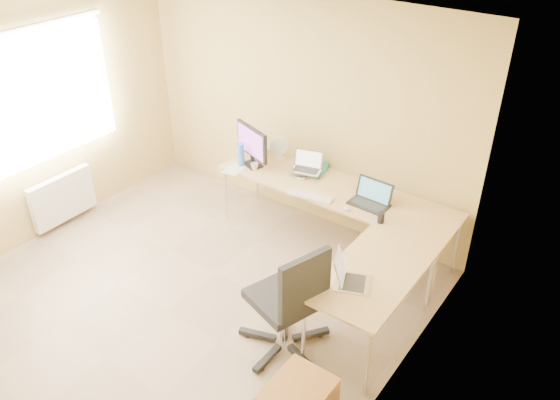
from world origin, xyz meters
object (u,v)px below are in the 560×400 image
Objects in this scene: water_bottle at (241,154)px; office_chair at (284,302)px; desk_return at (370,304)px; monitor at (252,146)px; keyboard at (310,196)px; desk_fan at (281,149)px; mug at (254,167)px; laptop_black at (370,194)px; laptop_return at (353,273)px; laptop_center at (306,162)px; desk_main at (333,217)px.

office_chair reaches higher than water_bottle.
water_bottle is at bearing 158.51° from desk_return.
keyboard is (0.91, -0.20, -0.23)m from monitor.
keyboard is at bearing 7.29° from monitor.
monitor is 2.08× the size of desk_fan.
monitor is at bearing 155.73° from desk_return.
keyboard is at bearing -8.81° from mug.
laptop_black is 1.25m from laptop_return.
office_chair is at bearing -75.32° from keyboard.
laptop_center is (-1.38, 1.06, 0.52)m from desk_return.
laptop_return is at bearing -10.96° from monitor.
mug is 2.14m from laptop_return.
desk_fan reaches higher than mug.
desk_main is 1.62m from laptop_return.
laptop_center is at bearing 34.40° from monitor.
monitor is at bearing -176.84° from laptop_black.
laptop_return is at bearing -30.12° from mug.
laptop_center is 0.28× the size of office_chair.
monitor is 1.42× the size of laptop_black.
desk_fan is at bearing 146.60° from desk_return.
laptop_black is at bearing 11.38° from keyboard.
laptop_center is 1.85m from office_chair.
desk_main is 2.04× the size of desk_return.
monitor is (-1.02, -0.10, 0.60)m from desk_main.
desk_main is at bearing 25.19° from monitor.
desk_main is 8.19× the size of laptop_center.
desk_main is at bearing 58.81° from keyboard.
desk_return is at bearing -55.70° from desk_fan.
desk_fan reaches higher than laptop_black.
keyboard is 0.83m from mug.
monitor is 0.95m from keyboard.
laptop_black is 0.61m from keyboard.
water_bottle is 1.03× the size of desk_fan.
monitor is 0.23m from mug.
office_chair is (1.28, -1.74, -0.36)m from desk_fan.
laptop_black is 1.50m from office_chair.
desk_return is 2.24m from desk_fan.
desk_return is (0.98, -1.00, 0.00)m from desk_main.
water_bottle is at bearing -174.19° from laptop_black.
mug is 0.32× the size of desk_fan.
monitor reaches higher than desk_return.
office_chair is at bearing -44.79° from mug.
office_chair reaches higher than laptop_black.
laptop_black reaches higher than laptop_return.
monitor reaches higher than desk_main.
laptop_center is at bearing 23.60° from mug.
water_bottle is (-1.01, 0.12, 0.13)m from keyboard.
desk_main is 1.61m from office_chair.
mug is (-1.92, 0.83, 0.41)m from desk_return.
mug is 0.07× the size of office_chair.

